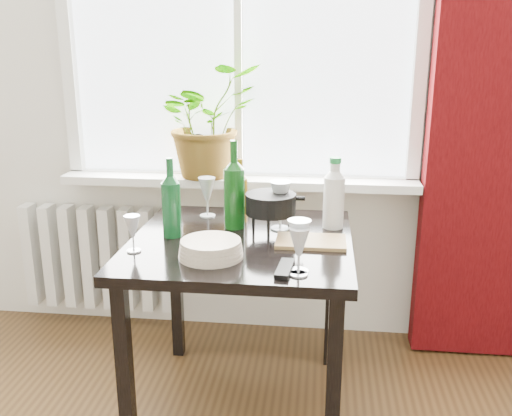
# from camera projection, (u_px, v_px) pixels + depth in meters

# --- Properties ---
(window) EXTENTS (1.72, 0.08, 1.62)m
(window) POSITION_uv_depth(u_px,v_px,m) (239.00, 13.00, 2.61)
(window) COLOR white
(window) RESTS_ON ground
(windowsill) EXTENTS (1.72, 0.20, 0.04)m
(windowsill) POSITION_uv_depth(u_px,v_px,m) (238.00, 181.00, 2.77)
(windowsill) COLOR white
(windowsill) RESTS_ON ground
(curtain) EXTENTS (0.50, 0.12, 2.56)m
(curtain) POSITION_uv_depth(u_px,v_px,m) (490.00, 84.00, 2.48)
(curtain) COLOR #380507
(curtain) RESTS_ON ground
(radiator) EXTENTS (0.80, 0.10, 0.55)m
(radiator) POSITION_uv_depth(u_px,v_px,m) (99.00, 257.00, 3.00)
(radiator) COLOR silver
(radiator) RESTS_ON ground
(table) EXTENTS (0.85, 0.85, 0.74)m
(table) POSITION_uv_depth(u_px,v_px,m) (241.00, 261.00, 2.23)
(table) COLOR black
(table) RESTS_ON ground
(potted_plant) EXTENTS (0.64, 0.63, 0.54)m
(potted_plant) POSITION_uv_depth(u_px,v_px,m) (207.00, 121.00, 2.70)
(potted_plant) COLOR #2D741F
(potted_plant) RESTS_ON windowsill
(wine_bottle_left) EXTENTS (0.10, 0.10, 0.32)m
(wine_bottle_left) POSITION_uv_depth(u_px,v_px,m) (171.00, 197.00, 2.20)
(wine_bottle_left) COLOR #0C421B
(wine_bottle_left) RESTS_ON table
(wine_bottle_right) EXTENTS (0.10, 0.10, 0.37)m
(wine_bottle_right) POSITION_uv_depth(u_px,v_px,m) (234.00, 184.00, 2.29)
(wine_bottle_right) COLOR #0B3C0E
(wine_bottle_right) RESTS_ON table
(bottle_amber) EXTENTS (0.08, 0.08, 0.27)m
(bottle_amber) POSITION_uv_depth(u_px,v_px,m) (240.00, 190.00, 2.39)
(bottle_amber) COLOR brown
(bottle_amber) RESTS_ON table
(cleaning_bottle) EXTENTS (0.10, 0.10, 0.30)m
(cleaning_bottle) POSITION_uv_depth(u_px,v_px,m) (334.00, 192.00, 2.30)
(cleaning_bottle) COLOR silver
(cleaning_bottle) RESTS_ON table
(wineglass_front_right) EXTENTS (0.10, 0.10, 0.18)m
(wineglass_front_right) POSITION_uv_depth(u_px,v_px,m) (299.00, 246.00, 1.86)
(wineglass_front_right) COLOR silver
(wineglass_front_right) RESTS_ON table
(wineglass_far_right) EXTENTS (0.08, 0.08, 0.17)m
(wineglass_far_right) POSITION_uv_depth(u_px,v_px,m) (299.00, 251.00, 1.84)
(wineglass_far_right) COLOR silver
(wineglass_far_right) RESTS_ON table
(wineglass_back_center) EXTENTS (0.09, 0.09, 0.21)m
(wineglass_back_center) POSITION_uv_depth(u_px,v_px,m) (280.00, 205.00, 2.29)
(wineglass_back_center) COLOR silver
(wineglass_back_center) RESTS_ON table
(wineglass_back_left) EXTENTS (0.08, 0.08, 0.18)m
(wineglass_back_left) POSITION_uv_depth(u_px,v_px,m) (207.00, 197.00, 2.47)
(wineglass_back_left) COLOR silver
(wineglass_back_left) RESTS_ON table
(wineglass_front_left) EXTENTS (0.06, 0.06, 0.14)m
(wineglass_front_left) POSITION_uv_depth(u_px,v_px,m) (133.00, 233.00, 2.05)
(wineglass_front_left) COLOR silver
(wineglass_front_left) RESTS_ON table
(plate_stack) EXTENTS (0.29, 0.29, 0.06)m
(plate_stack) POSITION_uv_depth(u_px,v_px,m) (211.00, 249.00, 2.01)
(plate_stack) COLOR beige
(plate_stack) RESTS_ON table
(fondue_pot) EXTENTS (0.25, 0.23, 0.16)m
(fondue_pot) POSITION_uv_depth(u_px,v_px,m) (271.00, 213.00, 2.27)
(fondue_pot) COLOR black
(fondue_pot) RESTS_ON table
(tv_remote) EXTENTS (0.06, 0.16, 0.02)m
(tv_remote) POSITION_uv_depth(u_px,v_px,m) (285.00, 269.00, 1.90)
(tv_remote) COLOR black
(tv_remote) RESTS_ON table
(cutting_board) EXTENTS (0.26, 0.17, 0.01)m
(cutting_board) POSITION_uv_depth(u_px,v_px,m) (311.00, 241.00, 2.16)
(cutting_board) COLOR olive
(cutting_board) RESTS_ON table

